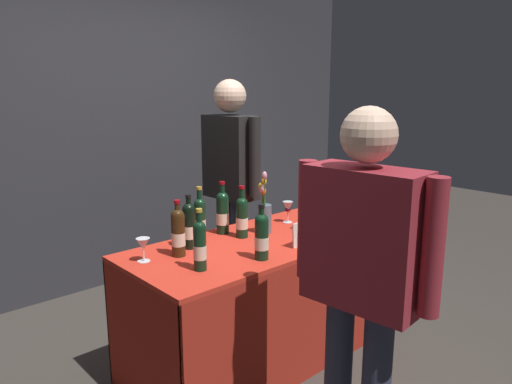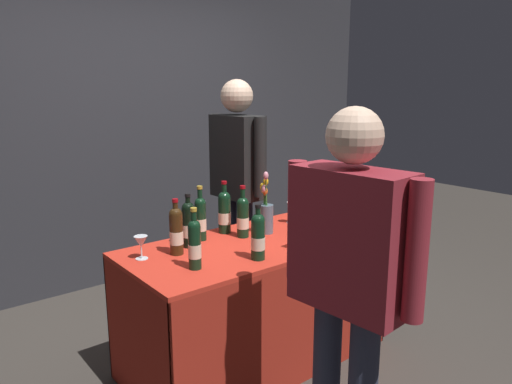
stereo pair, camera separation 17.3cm
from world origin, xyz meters
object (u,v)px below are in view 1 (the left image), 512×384
Objects in this scene: wine_glass_near_taster at (288,208)px; taster_foreground_right at (362,266)px; featured_wine_bottle at (262,236)px; wine_glass_mid at (334,207)px; wine_glass_near_vendor at (143,245)px; display_bottle_0 at (189,225)px; flower_vase at (264,212)px; tasting_table at (256,279)px; vendor_presenter at (231,174)px.

taster_foreground_right is at bearing -123.16° from wine_glass_near_taster.
featured_wine_bottle is 2.13× the size of wine_glass_mid.
wine_glass_mid is (1.34, -0.18, 0.01)m from wine_glass_near_vendor.
flower_vase reaches higher than display_bottle_0.
tasting_table is 0.57m from wine_glass_near_taster.
wine_glass_near_taster is 0.09× the size of taster_foreground_right.
featured_wine_bottle is 0.89m from wine_glass_mid.
display_bottle_0 is at bearing 169.12° from wine_glass_mid.
featured_wine_bottle is at bearing -66.21° from display_bottle_0.
tasting_table is 10.93× the size of wine_glass_near_taster.
taster_foreground_right is (-0.67, -1.64, -0.07)m from vendor_presenter.
vendor_presenter is (-0.31, 0.72, 0.17)m from wine_glass_mid.
wine_glass_near_vendor is at bearing 172.17° from wine_glass_mid.
flower_vase is (0.15, 0.09, 0.37)m from tasting_table.
vendor_presenter is (0.38, 0.69, 0.50)m from tasting_table.
taster_foreground_right is (-0.29, -0.95, 0.43)m from tasting_table.
wine_glass_near_vendor is at bearing -177.04° from display_bottle_0.
flower_vase is at bearing 30.80° from tasting_table.
wine_glass_near_taster reaches higher than tasting_table.
wine_glass_near_taster is 0.29m from flower_vase.
tasting_table is at bearing -159.99° from wine_glass_near_taster.
vendor_presenter reaches higher than featured_wine_bottle.
vendor_presenter is (0.22, 0.60, 0.13)m from flower_vase.
featured_wine_bottle is 0.19× the size of taster_foreground_right.
wine_glass_near_taster is at bearing 0.36° from wine_glass_near_vendor.
flower_vase is at bearing -22.60° from vendor_presenter.
wine_glass_near_vendor is 0.07× the size of vendor_presenter.
taster_foreground_right reaches higher than display_bottle_0.
taster_foreground_right is at bearing -107.05° from tasting_table.
tasting_table is 0.47m from featured_wine_bottle.
wine_glass_near_vendor is at bearing -64.70° from vendor_presenter.
tasting_table is 3.97× the size of flower_vase.
wine_glass_mid is at bearing -51.50° from taster_foreground_right.
wine_glass_mid is (0.86, 0.21, -0.03)m from featured_wine_bottle.
flower_vase reaches higher than featured_wine_bottle.
flower_vase is (0.81, -0.06, 0.04)m from wine_glass_near_vendor.
tasting_table is 0.99× the size of taster_foreground_right.
taster_foreground_right is (-0.11, -0.71, 0.07)m from featured_wine_bottle.
featured_wine_bottle is 0.72m from taster_foreground_right.
wine_glass_near_vendor is 0.32× the size of flower_vase.
featured_wine_bottle is (-0.18, -0.24, 0.36)m from tasting_table.
wine_glass_mid is (0.68, -0.03, 0.34)m from tasting_table.
featured_wine_bottle is at bearing -166.56° from wine_glass_mid.
display_bottle_0 is 2.16× the size of wine_glass_near_taster.
display_bottle_0 is 2.45× the size of wine_glass_near_vendor.
display_bottle_0 is at bearing -1.38° from taster_foreground_right.
display_bottle_0 is (-0.36, 0.17, 0.37)m from tasting_table.
taster_foreground_right is (-0.98, -0.92, 0.10)m from wine_glass_mid.
vendor_presenter reaches higher than wine_glass_near_vendor.
wine_glass_near_taster is (1.09, 0.01, 0.01)m from wine_glass_near_vendor.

